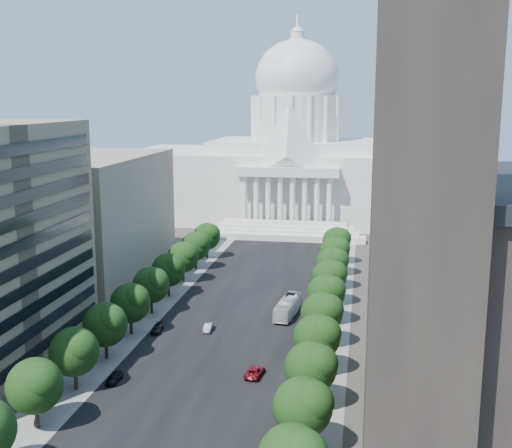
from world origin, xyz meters
The scene contains 33 objects.
road_asphalt centered at (0.00, 90.00, 0.00)m, with size 30.00×260.00×0.01m, color black.
sidewalk_left centered at (-19.00, 90.00, 0.00)m, with size 8.00×260.00×0.02m, color gray.
sidewalk_right centered at (19.00, 90.00, 0.00)m, with size 8.00×260.00×0.02m, color gray.
capitol centered at (0.00, 184.89, 20.01)m, with size 120.00×56.00×73.00m.
office_block_left_far centered at (-48.00, 100.00, 15.00)m, with size 38.00×52.00×30.00m, color gray.
tree_l_b centered at (-17.66, 23.81, 6.45)m, with size 7.79×7.60×9.97m.
tree_l_c centered at (-17.66, 35.81, 6.45)m, with size 7.79×7.60×9.97m.
tree_l_d centered at (-17.66, 47.81, 6.45)m, with size 7.79×7.60×9.97m.
tree_l_e centered at (-17.66, 59.81, 6.45)m, with size 7.79×7.60×9.97m.
tree_l_f centered at (-17.66, 71.81, 6.45)m, with size 7.79×7.60×9.97m.
tree_l_g centered at (-17.66, 83.81, 6.45)m, with size 7.79×7.60×9.97m.
tree_l_h centered at (-17.66, 95.81, 6.45)m, with size 7.79×7.60×9.97m.
tree_l_i centered at (-17.66, 107.81, 6.45)m, with size 7.79×7.60×9.97m.
tree_l_j centered at (-17.66, 119.81, 6.45)m, with size 7.79×7.60×9.97m.
tree_r_b centered at (18.34, 23.81, 6.45)m, with size 7.79×7.60×9.97m.
tree_r_c centered at (18.34, 35.81, 6.45)m, with size 7.79×7.60×9.97m.
tree_r_d centered at (18.34, 47.81, 6.45)m, with size 7.79×7.60×9.97m.
tree_r_e centered at (18.34, 59.81, 6.45)m, with size 7.79×7.60×9.97m.
tree_r_f centered at (18.34, 71.81, 6.45)m, with size 7.79×7.60×9.97m.
tree_r_g centered at (18.34, 83.81, 6.45)m, with size 7.79×7.60×9.97m.
tree_r_h centered at (18.34, 95.81, 6.45)m, with size 7.79×7.60×9.97m.
tree_r_i centered at (18.34, 107.81, 6.45)m, with size 7.79×7.60×9.97m.
tree_r_j centered at (18.34, 119.81, 6.45)m, with size 7.79×7.60×9.97m.
streetlight_b centered at (19.90, 35.00, 5.82)m, with size 2.61×0.44×9.00m.
streetlight_c centered at (19.90, 60.00, 5.82)m, with size 2.61×0.44×9.00m.
streetlight_d centered at (19.90, 85.00, 5.82)m, with size 2.61×0.44×9.00m.
streetlight_e centered at (19.90, 110.00, 5.82)m, with size 2.61×0.44×9.00m.
streetlight_f centered at (19.90, 135.00, 5.82)m, with size 2.61×0.44×9.00m.
car_dark_a centered at (-13.19, 39.38, 0.73)m, with size 1.73×4.30×1.46m, color black.
car_silver centered at (-3.97, 63.97, 0.69)m, with size 1.46×4.20×1.38m, color #999BA0.
car_red centered at (8.32, 45.26, 0.73)m, with size 2.41×5.23×1.45m, color maroon.
car_dark_b centered at (-13.50, 61.77, 0.66)m, with size 1.84×4.53×1.32m, color black.
city_bus centered at (10.15, 75.38, 1.83)m, with size 3.07×13.13×3.66m, color silver.
Camera 1 is at (24.55, -50.06, 44.02)m, focal length 45.00 mm.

